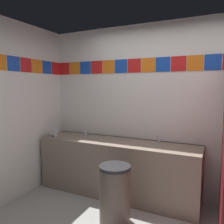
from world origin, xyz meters
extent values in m
cube|color=white|center=(0.00, 1.49, 1.28)|extent=(3.94, 0.08, 2.56)
cube|color=red|center=(-1.86, 1.45, 1.95)|extent=(0.21, 0.01, 0.21)
cube|color=orange|center=(-1.64, 1.45, 1.95)|extent=(0.21, 0.01, 0.21)
cube|color=#1947B7|center=(-1.42, 1.45, 1.95)|extent=(0.21, 0.01, 0.21)
cube|color=red|center=(-1.20, 1.45, 1.95)|extent=(0.21, 0.01, 0.21)
cube|color=orange|center=(-0.98, 1.45, 1.95)|extent=(0.21, 0.01, 0.21)
cube|color=#1947B7|center=(-0.77, 1.45, 1.95)|extent=(0.21, 0.01, 0.21)
cube|color=red|center=(-0.55, 1.45, 1.95)|extent=(0.21, 0.01, 0.21)
cube|color=orange|center=(-0.33, 1.45, 1.95)|extent=(0.21, 0.01, 0.21)
cube|color=#1947B7|center=(-0.11, 1.45, 1.95)|extent=(0.21, 0.01, 0.21)
cube|color=red|center=(0.11, 1.45, 1.95)|extent=(0.21, 0.01, 0.21)
cube|color=orange|center=(0.33, 1.45, 1.95)|extent=(0.21, 0.01, 0.21)
cube|color=#1947B7|center=(0.55, 1.45, 1.95)|extent=(0.21, 0.01, 0.21)
cube|color=orange|center=(-1.96, 0.22, 1.95)|extent=(0.01, 0.21, 0.21)
cube|color=#1947B7|center=(-1.96, 0.45, 1.95)|extent=(0.01, 0.21, 0.21)
cube|color=red|center=(-1.96, 0.67, 1.95)|extent=(0.01, 0.21, 0.21)
cube|color=orange|center=(-1.96, 0.89, 1.95)|extent=(0.01, 0.21, 0.21)
cube|color=#1947B7|center=(-1.96, 1.12, 1.95)|extent=(0.01, 0.21, 0.21)
cube|color=red|center=(-1.96, 1.34, 1.95)|extent=(0.01, 0.21, 0.21)
cube|color=gray|center=(-0.71, 1.16, 0.41)|extent=(2.42, 0.59, 0.82)
cube|color=gray|center=(-0.71, 1.44, 0.78)|extent=(2.42, 0.03, 0.08)
cylinder|color=#EBE4C8|center=(-1.31, 1.13, 0.77)|extent=(0.34, 0.34, 0.10)
cylinder|color=#EBE4C8|center=(-0.10, 1.13, 0.77)|extent=(0.34, 0.34, 0.10)
cylinder|color=silver|center=(-1.31, 1.27, 0.85)|extent=(0.04, 0.04, 0.05)
cylinder|color=silver|center=(-1.31, 1.22, 0.92)|extent=(0.02, 0.06, 0.09)
cylinder|color=silver|center=(-0.10, 1.27, 0.85)|extent=(0.04, 0.04, 0.05)
cylinder|color=silver|center=(-0.10, 1.22, 0.92)|extent=(0.02, 0.06, 0.09)
cube|color=#B7BABF|center=(-1.74, 0.99, 0.90)|extent=(0.09, 0.07, 0.16)
cylinder|color=black|center=(-1.74, 0.94, 0.84)|extent=(0.02, 0.02, 0.03)
cylinder|color=brown|center=(-0.42, 0.49, 0.33)|extent=(0.37, 0.37, 0.67)
cylinder|color=#262628|center=(-0.42, 0.49, 0.69)|extent=(0.38, 0.38, 0.04)
camera|label=1|loc=(0.65, -1.82, 1.62)|focal=35.91mm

